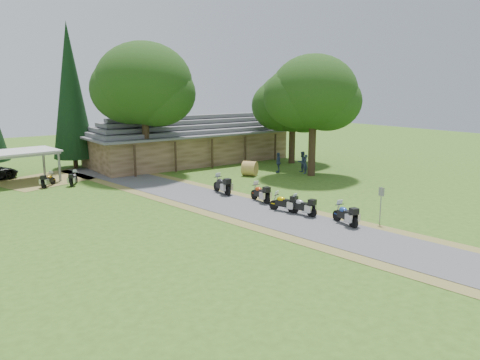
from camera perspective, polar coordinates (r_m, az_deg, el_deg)
ground at (r=27.05m, az=8.49°, el=-5.59°), size 120.00×120.00×0.00m
driveway at (r=29.60m, az=2.35°, el=-3.97°), size 51.95×51.95×0.00m
lodge at (r=49.08m, az=-6.27°, el=5.06°), size 21.40×9.40×4.90m
carport at (r=42.32m, az=-25.48°, el=1.44°), size 6.52×4.73×2.64m
motorcycle_row_a at (r=27.53m, az=12.71°, el=-4.02°), size 0.98×2.01×1.32m
motorcycle_row_b at (r=29.04m, az=7.57°, el=-3.07°), size 0.97×1.94×1.27m
motorcycle_row_c at (r=29.72m, az=5.36°, el=-2.69°), size 1.15×1.94×1.26m
motorcycle_row_d at (r=32.14m, az=2.48°, el=-1.50°), size 0.81×2.00×1.33m
motorcycle_row_e at (r=34.51m, az=-2.22°, el=-0.50°), size 0.88×2.16×1.44m
motorcycle_carport_a at (r=39.96m, az=-22.34°, el=0.07°), size 1.58×1.57×1.15m
motorcycle_carport_b at (r=39.84m, az=-19.63°, el=0.23°), size 1.34×1.69×1.13m
person_a at (r=42.73m, az=7.95°, el=2.12°), size 0.70×0.65×2.02m
person_b at (r=43.57m, az=7.58°, el=2.44°), size 0.65×0.48×2.22m
person_c at (r=42.99m, az=4.70°, el=2.34°), size 0.74×0.75×2.16m
hay_bale at (r=41.36m, az=1.20°, el=1.42°), size 1.75×1.72×1.31m
sign_post at (r=28.05m, az=16.77°, el=-3.01°), size 0.39×0.07×2.19m
oak_lodge_left at (r=42.81m, az=-11.57°, el=9.40°), size 8.53×8.53×13.00m
oak_lodge_right at (r=48.08m, az=6.44°, el=8.05°), size 7.17×7.17×10.12m
oak_driveway at (r=41.38m, az=8.92°, el=8.64°), size 7.51×7.51×11.85m
cedar_near at (r=47.49m, az=-19.92°, el=9.56°), size 3.86×3.86×13.69m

